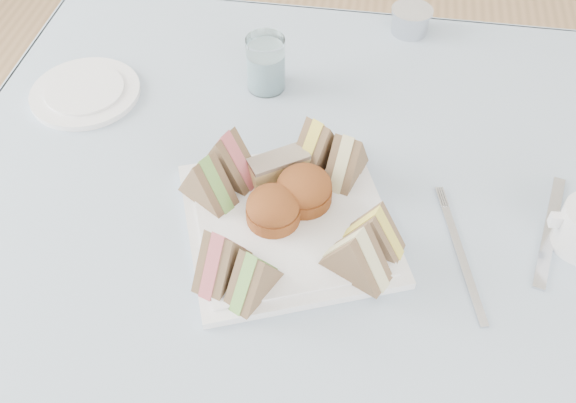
# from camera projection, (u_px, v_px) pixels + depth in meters

# --- Properties ---
(table) EXTENTS (0.90, 0.90, 0.74)m
(table) POSITION_uv_depth(u_px,v_px,m) (291.00, 351.00, 1.15)
(table) COLOR brown
(table) RESTS_ON floor
(tablecloth) EXTENTS (1.02, 1.02, 0.01)m
(tablecloth) POSITION_uv_depth(u_px,v_px,m) (292.00, 219.00, 0.86)
(tablecloth) COLOR #A6B6D1
(tablecloth) RESTS_ON table
(serving_plate) EXTENTS (0.34, 0.34, 0.01)m
(serving_plate) POSITION_uv_depth(u_px,v_px,m) (288.00, 223.00, 0.85)
(serving_plate) COLOR white
(serving_plate) RESTS_ON tablecloth
(sandwich_fl_a) EXTENTS (0.06, 0.09, 0.08)m
(sandwich_fl_a) POSITION_uv_depth(u_px,v_px,m) (221.00, 254.00, 0.76)
(sandwich_fl_a) COLOR brown
(sandwich_fl_a) RESTS_ON serving_plate
(sandwich_fl_b) EXTENTS (0.07, 0.09, 0.07)m
(sandwich_fl_b) POSITION_uv_depth(u_px,v_px,m) (253.00, 273.00, 0.75)
(sandwich_fl_b) COLOR brown
(sandwich_fl_b) RESTS_ON serving_plate
(sandwich_fr_a) EXTENTS (0.08, 0.06, 0.07)m
(sandwich_fr_a) POSITION_uv_depth(u_px,v_px,m) (375.00, 228.00, 0.79)
(sandwich_fr_a) COLOR brown
(sandwich_fr_a) RESTS_ON serving_plate
(sandwich_fr_b) EXTENTS (0.10, 0.08, 0.08)m
(sandwich_fr_b) POSITION_uv_depth(u_px,v_px,m) (357.00, 252.00, 0.76)
(sandwich_fr_b) COLOR brown
(sandwich_fr_b) RESTS_ON serving_plate
(sandwich_bl_a) EXTENTS (0.09, 0.08, 0.07)m
(sandwich_bl_a) POSITION_uv_depth(u_px,v_px,m) (206.00, 179.00, 0.84)
(sandwich_bl_a) COLOR brown
(sandwich_bl_a) RESTS_ON serving_plate
(sandwich_bl_b) EXTENTS (0.10, 0.08, 0.08)m
(sandwich_bl_b) POSITION_uv_depth(u_px,v_px,m) (227.00, 156.00, 0.87)
(sandwich_bl_b) COLOR brown
(sandwich_bl_b) RESTS_ON serving_plate
(sandwich_br_a) EXTENTS (0.06, 0.09, 0.07)m
(sandwich_br_a) POSITION_uv_depth(u_px,v_px,m) (347.00, 156.00, 0.87)
(sandwich_br_a) COLOR brown
(sandwich_br_a) RESTS_ON serving_plate
(sandwich_br_b) EXTENTS (0.08, 0.10, 0.08)m
(sandwich_br_b) POSITION_uv_depth(u_px,v_px,m) (317.00, 143.00, 0.89)
(sandwich_br_b) COLOR brown
(sandwich_br_b) RESTS_ON serving_plate
(scone_left) EXTENTS (0.09, 0.09, 0.05)m
(scone_left) POSITION_uv_depth(u_px,v_px,m) (273.00, 208.00, 0.83)
(scone_left) COLOR brown
(scone_left) RESTS_ON serving_plate
(scone_right) EXTENTS (0.10, 0.10, 0.05)m
(scone_right) POSITION_uv_depth(u_px,v_px,m) (304.00, 189.00, 0.85)
(scone_right) COLOR brown
(scone_right) RESTS_ON serving_plate
(pastry_slice) EXTENTS (0.09, 0.07, 0.04)m
(pastry_slice) POSITION_uv_depth(u_px,v_px,m) (279.00, 167.00, 0.88)
(pastry_slice) COLOR beige
(pastry_slice) RESTS_ON serving_plate
(side_plate) EXTENTS (0.19, 0.19, 0.01)m
(side_plate) POSITION_uv_depth(u_px,v_px,m) (85.00, 93.00, 1.03)
(side_plate) COLOR white
(side_plate) RESTS_ON tablecloth
(water_glass) EXTENTS (0.08, 0.08, 0.09)m
(water_glass) POSITION_uv_depth(u_px,v_px,m) (266.00, 64.00, 1.01)
(water_glass) COLOR white
(water_glass) RESTS_ON tablecloth
(tea_strainer) EXTENTS (0.09, 0.09, 0.04)m
(tea_strainer) POSITION_uv_depth(u_px,v_px,m) (411.00, 22.00, 1.13)
(tea_strainer) COLOR silver
(tea_strainer) RESTS_ON tablecloth
(knife) EXTENTS (0.06, 0.20, 0.00)m
(knife) POSITION_uv_depth(u_px,v_px,m) (550.00, 230.00, 0.85)
(knife) COLOR silver
(knife) RESTS_ON tablecloth
(fork) EXTENTS (0.06, 0.18, 0.00)m
(fork) POSITION_uv_depth(u_px,v_px,m) (463.00, 263.00, 0.81)
(fork) COLOR silver
(fork) RESTS_ON tablecloth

